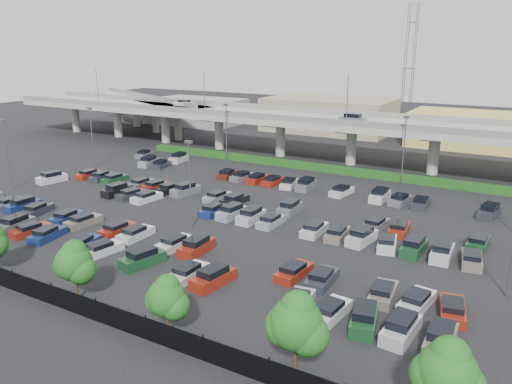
# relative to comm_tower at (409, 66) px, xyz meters

# --- Properties ---
(ground) EXTENTS (280.00, 280.00, 0.00)m
(ground) POSITION_rel_comm_tower_xyz_m (-4.00, -74.00, -15.61)
(ground) COLOR black
(overpass) EXTENTS (150.00, 13.00, 15.80)m
(overpass) POSITION_rel_comm_tower_xyz_m (-4.17, -41.99, -8.64)
(overpass) COLOR #9A9A92
(overpass) RESTS_ON ground
(on_ramp) EXTENTS (50.93, 30.13, 8.80)m
(on_ramp) POSITION_rel_comm_tower_xyz_m (-56.10, -30.95, -8.76)
(on_ramp) COLOR #9A9A92
(on_ramp) RESTS_ON ground
(hedge) EXTENTS (66.00, 1.60, 1.10)m
(hedge) POSITION_rel_comm_tower_xyz_m (-4.00, -49.00, -15.06)
(hedge) COLOR #173E12
(hedge) RESTS_ON ground
(fence) EXTENTS (70.00, 0.10, 2.00)m
(fence) POSITION_rel_comm_tower_xyz_m (-4.05, -102.00, -14.71)
(fence) COLOR black
(fence) RESTS_ON ground
(tree_row) EXTENTS (65.07, 3.66, 5.94)m
(tree_row) POSITION_rel_comm_tower_xyz_m (-3.30, -100.53, -12.09)
(tree_row) COLOR #332316
(tree_row) RESTS_ON ground
(parked_cars) EXTENTS (63.19, 41.70, 1.67)m
(parked_cars) POSITION_rel_comm_tower_xyz_m (-3.67, -77.93, -15.00)
(parked_cars) COLOR silver
(parked_cars) RESTS_ON ground
(light_poles) EXTENTS (66.90, 48.38, 10.30)m
(light_poles) POSITION_rel_comm_tower_xyz_m (-8.12, -72.00, -9.37)
(light_poles) COLOR #4E4F54
(light_poles) RESTS_ON ground
(distant_buildings) EXTENTS (138.00, 24.00, 9.00)m
(distant_buildings) POSITION_rel_comm_tower_xyz_m (8.38, -12.19, -11.87)
(distant_buildings) COLOR gray
(distant_buildings) RESTS_ON ground
(comm_tower) EXTENTS (2.40, 2.40, 30.00)m
(comm_tower) POSITION_rel_comm_tower_xyz_m (0.00, 0.00, 0.00)
(comm_tower) COLOR #4E4F54
(comm_tower) RESTS_ON ground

